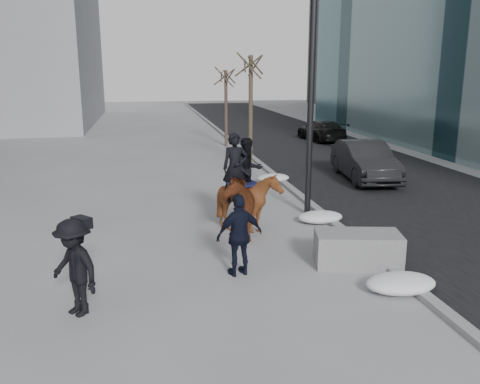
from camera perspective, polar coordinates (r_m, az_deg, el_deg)
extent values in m
plane|color=gray|center=(11.03, 1.16, -9.06)|extent=(120.00, 120.00, 0.00)
cube|color=black|center=(22.34, 13.63, 2.29)|extent=(8.00, 90.00, 0.01)
cube|color=gray|center=(21.02, 3.63, 2.11)|extent=(0.25, 90.00, 0.12)
cube|color=gray|center=(11.62, 13.07, -6.25)|extent=(2.01, 1.30, 0.74)
imported|color=black|center=(20.50, 13.84, 3.43)|extent=(2.10, 4.74, 1.51)
imported|color=black|center=(31.40, 9.13, 6.84)|extent=(2.14, 4.44, 1.25)
imported|color=#4D1E0F|center=(13.25, -0.43, -1.15)|extent=(1.03, 2.10, 1.74)
imported|color=black|center=(13.20, -0.55, 2.72)|extent=(0.68, 0.46, 1.82)
cube|color=#0E1A36|center=(13.28, -0.54, 1.10)|extent=(0.50, 0.58, 0.06)
imported|color=#45290D|center=(13.48, 1.04, -1.12)|extent=(1.66, 1.78, 1.64)
imported|color=black|center=(13.44, 0.92, 2.46)|extent=(0.97, 0.84, 1.71)
cube|color=#10123B|center=(13.51, 0.92, 0.96)|extent=(0.61, 0.66, 0.06)
imported|color=black|center=(10.64, -0.05, -4.86)|extent=(1.10, 0.67, 1.75)
cylinder|color=#E2460D|center=(11.07, -0.83, -2.65)|extent=(0.04, 0.18, 0.07)
imported|color=black|center=(9.42, -18.11, -8.09)|extent=(1.25, 1.28, 1.75)
cube|color=black|center=(9.40, -17.35, -3.29)|extent=(0.41, 0.41, 0.20)
cylinder|color=black|center=(14.82, 8.10, 14.46)|extent=(0.18, 0.18, 9.00)
ellipsoid|color=silver|center=(10.56, 17.60, -9.74)|extent=(1.41, 0.89, 0.36)
ellipsoid|color=silver|center=(14.61, 9.00, -2.79)|extent=(1.29, 0.82, 0.33)
ellipsoid|color=silver|center=(19.64, 3.74, 1.59)|extent=(1.26, 0.80, 0.32)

